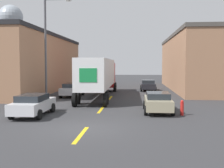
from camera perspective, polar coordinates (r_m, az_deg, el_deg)
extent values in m
plane|color=#333335|center=(14.51, -5.35, -9.06)|extent=(160.00, 160.00, 0.00)
cube|color=gold|center=(13.34, -6.31, -10.20)|extent=(0.20, 3.18, 0.01)
cube|color=gold|center=(20.54, -2.24, -5.21)|extent=(0.20, 3.18, 0.01)
cube|color=gold|center=(27.86, -0.32, -2.81)|extent=(0.20, 3.18, 0.01)
cube|color=#9E7051|center=(37.84, -19.95, 3.72)|extent=(12.57, 23.62, 6.60)
cube|color=#232326|center=(38.01, -20.07, 9.00)|extent=(12.77, 23.82, 0.40)
cube|color=#9E7051|center=(39.84, 20.34, 3.82)|extent=(11.98, 23.90, 6.76)
cube|color=#4C4742|center=(40.02, 20.46, 8.95)|extent=(12.18, 24.10, 0.40)
cube|color=#B21919|center=(34.84, -1.34, 1.86)|extent=(2.32, 2.79, 2.97)
cube|color=white|center=(27.01, -2.88, 2.26)|extent=(2.61, 12.41, 2.63)
cube|color=#198442|center=(20.87, -4.90, 1.78)|extent=(1.32, 0.05, 1.05)
cylinder|color=black|center=(35.17, 0.66, -0.55)|extent=(0.30, 1.08, 1.07)
cylinder|color=black|center=(35.39, -3.21, -0.52)|extent=(0.30, 1.08, 1.07)
cylinder|color=black|center=(34.08, 0.55, -0.69)|extent=(0.30, 1.08, 1.07)
cylinder|color=black|center=(34.30, -3.44, -0.66)|extent=(0.30, 1.08, 1.07)
cylinder|color=black|center=(23.07, -1.08, -2.87)|extent=(0.30, 1.08, 1.07)
cylinder|color=black|center=(23.40, -6.93, -2.80)|extent=(0.30, 1.08, 1.07)
cylinder|color=black|center=(21.69, -1.41, -3.30)|extent=(0.30, 1.08, 1.07)
cylinder|color=black|center=(22.04, -7.62, -3.22)|extent=(0.30, 1.08, 1.07)
cube|color=black|center=(35.78, 7.33, -0.33)|extent=(1.71, 4.34, 0.66)
cube|color=#23282D|center=(35.61, 7.34, 0.51)|extent=(1.51, 2.26, 0.40)
cylinder|color=black|center=(37.18, 8.56, -0.70)|extent=(0.22, 0.62, 0.62)
cylinder|color=black|center=(37.12, 5.92, -0.69)|extent=(0.22, 0.62, 0.62)
cylinder|color=black|center=(34.51, 8.83, -1.05)|extent=(0.22, 0.62, 0.62)
cylinder|color=black|center=(34.44, 5.99, -1.04)|extent=(0.22, 0.62, 0.62)
cube|color=#B2B2B7|center=(29.25, -8.05, -1.27)|extent=(1.71, 4.34, 0.66)
cube|color=#23282D|center=(29.08, -8.12, -0.25)|extent=(1.51, 2.26, 0.40)
cylinder|color=black|center=(30.41, -5.90, -1.69)|extent=(0.22, 0.62, 0.62)
cylinder|color=black|center=(30.78, -9.03, -1.65)|extent=(0.22, 0.62, 0.62)
cylinder|color=black|center=(27.79, -6.95, -2.22)|extent=(0.22, 0.62, 0.62)
cylinder|color=black|center=(28.19, -10.36, -2.17)|extent=(0.22, 0.62, 0.62)
cube|color=tan|center=(19.61, 9.27, -3.80)|extent=(1.71, 4.34, 0.66)
cube|color=#23282D|center=(19.42, 9.31, -2.29)|extent=(1.51, 2.26, 0.40)
cylinder|color=black|center=(21.06, 11.31, -4.21)|extent=(0.22, 0.62, 0.62)
cylinder|color=black|center=(20.94, 6.64, -4.21)|extent=(0.22, 0.62, 0.62)
cylinder|color=black|center=(18.42, 12.24, -5.38)|extent=(0.22, 0.62, 0.62)
cylinder|color=black|center=(18.28, 6.89, -5.39)|extent=(0.22, 0.62, 0.62)
cube|color=silver|center=(18.73, -15.70, -4.26)|extent=(1.71, 4.34, 0.66)
cube|color=#23282D|center=(18.54, -15.87, -2.68)|extent=(1.51, 2.26, 0.40)
cylinder|color=black|center=(19.76, -11.97, -4.75)|extent=(0.22, 0.62, 0.62)
cylinder|color=black|center=(20.33, -16.60, -4.59)|extent=(0.22, 0.62, 0.62)
cylinder|color=black|center=(17.24, -14.58, -6.05)|extent=(0.22, 0.62, 0.62)
cylinder|color=black|center=(17.89, -19.78, -5.80)|extent=(0.22, 0.62, 0.62)
cylinder|color=#47474C|center=(66.81, -18.25, 5.90)|extent=(0.28, 0.28, 11.69)
cylinder|color=#47474C|center=(69.45, -19.87, 5.78)|extent=(0.28, 0.28, 11.69)
cylinder|color=#47474C|center=(66.50, -21.06, 5.85)|extent=(0.28, 0.28, 11.69)
cylinder|color=#4C4C51|center=(68.03, -19.83, 10.60)|extent=(4.05, 4.05, 0.30)
sphere|color=#939EA8|center=(68.37, -19.88, 12.67)|extent=(5.39, 5.39, 5.39)
cylinder|color=#4C4C51|center=(27.02, -13.34, 6.87)|extent=(0.20, 0.20, 9.41)
ellipsoid|color=silver|center=(27.02, -8.80, 16.47)|extent=(0.56, 0.32, 0.22)
cylinder|color=red|center=(18.70, 14.04, -4.94)|extent=(0.22, 0.22, 0.83)
sphere|color=red|center=(18.63, 14.06, -3.49)|extent=(0.20, 0.20, 0.20)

